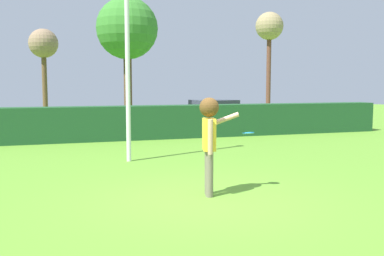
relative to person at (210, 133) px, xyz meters
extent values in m
plane|color=#5F982D|center=(-0.15, -0.26, -1.16)|extent=(60.00, 60.00, 0.00)
cylinder|color=#746B5A|center=(0.02, 0.10, -0.74)|extent=(0.14, 0.14, 0.84)
cylinder|color=#746B5A|center=(-0.03, -0.09, -0.74)|extent=(0.14, 0.14, 0.84)
cube|color=yellow|center=(-0.01, 0.00, -0.03)|extent=(0.31, 0.42, 0.58)
cylinder|color=tan|center=(0.32, 0.16, 0.21)|extent=(0.62, 0.24, 0.30)
cylinder|color=tan|center=(-0.07, -0.23, -0.05)|extent=(0.09, 0.09, 0.62)
sphere|color=tan|center=(-0.01, 0.00, 0.43)|extent=(0.22, 0.22, 0.22)
sphere|color=#533718|center=(-0.01, 0.00, 0.46)|extent=(0.35, 0.35, 0.35)
cylinder|color=#268CE5|center=(0.87, 0.21, -0.06)|extent=(0.23, 0.23, 0.06)
cylinder|color=silver|center=(-0.79, 4.03, 1.73)|extent=(0.12, 0.12, 5.78)
cube|color=#1E4B26|center=(-0.15, 8.58, -0.54)|extent=(21.52, 0.90, 1.25)
cube|color=#B7B7BC|center=(5.25, 13.54, -0.58)|extent=(4.38, 2.21, 0.55)
cube|color=#2D333D|center=(5.25, 13.54, -0.11)|extent=(2.38, 1.83, 0.40)
cylinder|color=black|center=(6.60, 14.57, -0.86)|extent=(0.61, 0.17, 0.60)
cylinder|color=black|center=(6.82, 12.89, -0.86)|extent=(0.61, 0.17, 0.60)
cylinder|color=black|center=(3.69, 14.20, -0.86)|extent=(0.61, 0.17, 0.60)
cylinder|color=black|center=(3.90, 12.52, -0.86)|extent=(0.61, 0.17, 0.60)
cylinder|color=brown|center=(10.64, 17.81, 1.28)|extent=(0.29, 0.29, 4.87)
sphere|color=#99855B|center=(10.64, 17.81, 4.60)|extent=(1.77, 1.77, 1.77)
cylinder|color=brown|center=(0.89, 14.00, 0.77)|extent=(0.40, 0.40, 3.86)
sphere|color=#387F2C|center=(0.89, 14.00, 3.60)|extent=(2.99, 2.99, 2.99)
cylinder|color=brown|center=(-3.04, 17.87, 0.58)|extent=(0.27, 0.27, 3.48)
sphere|color=#8F7357|center=(-3.04, 17.87, 3.11)|extent=(1.58, 1.58, 1.58)
camera|label=1|loc=(-2.70, -7.28, 0.86)|focal=40.41mm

